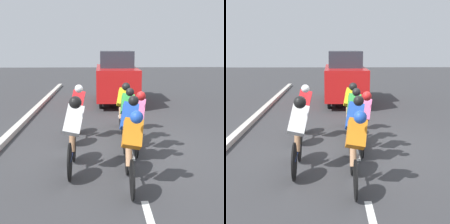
{
  "view_description": "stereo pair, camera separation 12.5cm",
  "coord_description": "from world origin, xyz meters",
  "views": [
    {
      "loc": [
        0.7,
        7.33,
        2.45
      ],
      "look_at": [
        0.43,
        0.22,
        0.95
      ],
      "focal_mm": 50.0,
      "sensor_mm": 36.0,
      "label": 1
    },
    {
      "loc": [
        0.58,
        7.33,
        2.45
      ],
      "look_at": [
        0.43,
        0.22,
        0.95
      ],
      "focal_mm": 50.0,
      "sensor_mm": 36.0,
      "label": 2
    }
  ],
  "objects": [
    {
      "name": "cyclist_pink",
      "position": [
        -0.13,
        0.25,
        0.77
      ],
      "size": [
        0.43,
        1.72,
        1.47
      ],
      "color": "black",
      "rests_on": "ground"
    },
    {
      "name": "cyclist_orange",
      "position": [
        0.17,
        2.2,
        0.75
      ],
      "size": [
        0.4,
        1.7,
        1.44
      ],
      "color": "black",
      "rests_on": "ground"
    },
    {
      "name": "ground_plane",
      "position": [
        0.0,
        0.0,
        0.0
      ],
      "size": [
        60.0,
        60.0,
        0.0
      ],
      "primitive_type": "plane",
      "color": "#38383A"
    },
    {
      "name": "cyclist_red",
      "position": [
        1.32,
        -0.77,
        0.78
      ],
      "size": [
        0.43,
        1.71,
        1.51
      ],
      "color": "black",
      "rests_on": "ground"
    },
    {
      "name": "cyclist_white",
      "position": [
        1.23,
        1.46,
        0.82
      ],
      "size": [
        0.43,
        1.7,
        1.56
      ],
      "color": "black",
      "rests_on": "ground"
    },
    {
      "name": "cyclist_yellow",
      "position": [
        0.05,
        -1.53,
        0.78
      ],
      "size": [
        0.43,
        1.68,
        1.47
      ],
      "color": "black",
      "rests_on": "ground"
    },
    {
      "name": "support_car",
      "position": [
        -0.01,
        -6.42,
        1.12
      ],
      "size": [
        1.7,
        4.32,
        2.25
      ],
      "color": "black",
      "rests_on": "ground"
    },
    {
      "name": "cyclist_green",
      "position": [
        0.01,
        -0.55,
        0.76
      ],
      "size": [
        0.39,
        1.61,
        1.44
      ],
      "color": "black",
      "rests_on": "ground"
    },
    {
      "name": "lane_stripe_far",
      "position": [
        0.0,
        -2.98,
        0.0
      ],
      "size": [
        0.12,
        1.4,
        0.01
      ],
      "primitive_type": "cube",
      "color": "white",
      "rests_on": "ground"
    },
    {
      "name": "lane_stripe_mid",
      "position": [
        0.0,
        0.22,
        0.0
      ],
      "size": [
        0.12,
        1.4,
        0.01
      ],
      "primitive_type": "cube",
      "color": "white",
      "rests_on": "ground"
    },
    {
      "name": "cyclist_blue",
      "position": [
        0.12,
        1.03,
        0.78
      ],
      "size": [
        0.43,
        1.71,
        1.5
      ],
      "color": "black",
      "rests_on": "ground"
    }
  ]
}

